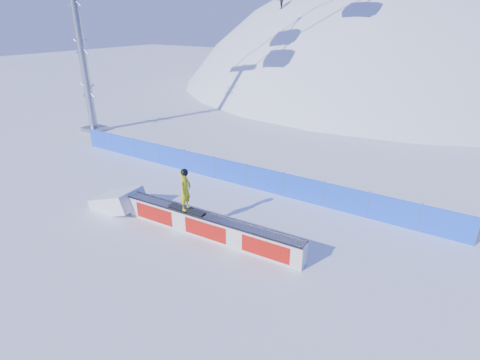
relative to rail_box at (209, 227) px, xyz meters
The scene contains 6 objects.
ground 2.31m from the rail_box, behind, with size 160.00×160.00×0.00m, color white.
snow_hill 46.24m from the rail_box, 93.02° to the left, with size 64.00×64.00×64.00m.
safety_fence 5.33m from the rail_box, 114.82° to the left, with size 22.05×0.05×1.30m.
rail_box is the anchor object (origin of this frame).
snow_ramp 4.92m from the rail_box, behind, with size 2.17×1.45×0.81m, color white, non-canonical shape.
snowboarder 1.68m from the rail_box, behind, with size 1.67×0.64×1.73m.
Camera 1 is at (9.94, -10.22, 7.89)m, focal length 28.00 mm.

